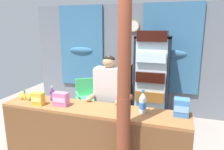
% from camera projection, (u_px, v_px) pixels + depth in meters
% --- Properties ---
extents(ground_plane, '(6.97, 6.97, 0.00)m').
position_uv_depth(ground_plane, '(101.00, 141.00, 3.77)').
color(ground_plane, gray).
extents(back_wall_curtained, '(4.62, 0.22, 2.50)m').
position_uv_depth(back_wall_curtained, '(125.00, 57.00, 5.02)').
color(back_wall_curtained, slate).
rests_on(back_wall_curtained, ground).
extents(stall_counter, '(2.63, 0.51, 0.91)m').
position_uv_depth(stall_counter, '(90.00, 135.00, 2.90)').
color(stall_counter, '#935B33').
rests_on(stall_counter, ground).
extents(timber_post, '(0.18, 0.16, 2.50)m').
position_uv_depth(timber_post, '(124.00, 102.00, 2.32)').
color(timber_post, brown).
rests_on(timber_post, ground).
extents(drink_fridge, '(0.68, 0.66, 1.93)m').
position_uv_depth(drink_fridge, '(152.00, 74.00, 4.33)').
color(drink_fridge, black).
rests_on(drink_fridge, ground).
extents(bottle_shelf_rack, '(0.48, 0.28, 1.18)m').
position_uv_depth(bottle_shelf_rack, '(121.00, 88.00, 4.86)').
color(bottle_shelf_rack, brown).
rests_on(bottle_shelf_rack, ground).
extents(plastic_lawn_chair, '(0.61, 0.61, 0.86)m').
position_uv_depth(plastic_lawn_chair, '(86.00, 95.00, 4.74)').
color(plastic_lawn_chair, '#4CC675').
rests_on(plastic_lawn_chair, ground).
extents(shopkeeper, '(0.53, 0.42, 1.57)m').
position_uv_depth(shopkeeper, '(109.00, 93.00, 3.32)').
color(shopkeeper, '#28282D').
rests_on(shopkeeper, ground).
extents(soda_bottle_water, '(0.09, 0.09, 0.31)m').
position_uv_depth(soda_bottle_water, '(143.00, 103.00, 2.74)').
color(soda_bottle_water, silver).
rests_on(soda_bottle_water, stall_counter).
extents(soda_bottle_grape_soda, '(0.07, 0.07, 0.23)m').
position_uv_depth(soda_bottle_grape_soda, '(52.00, 94.00, 3.20)').
color(soda_bottle_grape_soda, '#56286B').
rests_on(soda_bottle_grape_soda, stall_counter).
extents(snack_box_choco_powder, '(0.17, 0.10, 0.18)m').
position_uv_depth(snack_box_choco_powder, '(38.00, 99.00, 3.01)').
color(snack_box_choco_powder, gold).
rests_on(snack_box_choco_powder, stall_counter).
extents(snack_box_biscuit, '(0.18, 0.16, 0.22)m').
position_uv_depth(snack_box_biscuit, '(181.00, 107.00, 2.63)').
color(snack_box_biscuit, '#3D75B7').
rests_on(snack_box_biscuit, stall_counter).
extents(snack_box_wafer, '(0.21, 0.12, 0.19)m').
position_uv_depth(snack_box_wafer, '(61.00, 99.00, 2.98)').
color(snack_box_wafer, '#B76699').
rests_on(snack_box_wafer, stall_counter).
extents(banana_bunch, '(0.26, 0.06, 0.16)m').
position_uv_depth(banana_bunch, '(25.00, 96.00, 3.22)').
color(banana_bunch, '#CCC14C').
rests_on(banana_bunch, stall_counter).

